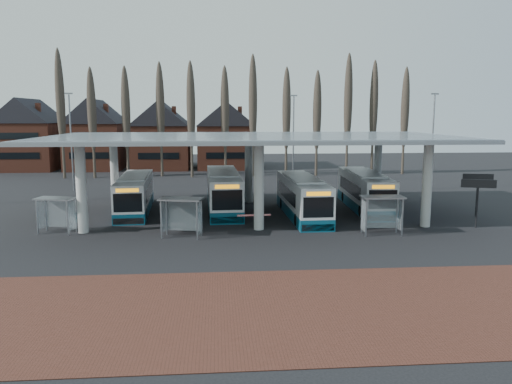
{
  "coord_description": "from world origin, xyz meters",
  "views": [
    {
      "loc": [
        -2.88,
        -31.5,
        7.97
      ],
      "look_at": [
        0.15,
        7.0,
        1.95
      ],
      "focal_mm": 35.0,
      "sensor_mm": 36.0,
      "label": 1
    }
  ],
  "objects": [
    {
      "name": "shelter_1",
      "position": [
        -5.2,
        0.82,
        1.88
      ],
      "size": [
        3.02,
        1.97,
        2.58
      ],
      "rotation": [
        0.0,
        0.0,
        -0.22
      ],
      "color": "gray",
      "rests_on": "ground"
    },
    {
      "name": "brick_strip",
      "position": [
        0.0,
        -12.0,
        0.01
      ],
      "size": [
        70.0,
        10.0,
        0.03
      ],
      "primitive_type": "cube",
      "color": "#542C21",
      "rests_on": "ground"
    },
    {
      "name": "lamp_post_b",
      "position": [
        6.0,
        26.0,
        5.34
      ],
      "size": [
        0.8,
        0.16,
        10.17
      ],
      "color": "slate",
      "rests_on": "ground"
    },
    {
      "name": "poplar_row",
      "position": [
        0.0,
        33.0,
        8.78
      ],
      "size": [
        45.1,
        1.1,
        14.5
      ],
      "color": "#473D33",
      "rests_on": "ground"
    },
    {
      "name": "shelter_2",
      "position": [
        8.07,
        0.5,
        1.89
      ],
      "size": [
        2.84,
        1.48,
        2.6
      ],
      "rotation": [
        0.0,
        0.0,
        -0.03
      ],
      "color": "gray",
      "rests_on": "ground"
    },
    {
      "name": "lamp_post_c",
      "position": [
        20.0,
        20.0,
        5.34
      ],
      "size": [
        0.8,
        0.16,
        10.17
      ],
      "color": "slate",
      "rests_on": "ground"
    },
    {
      "name": "info_sign_0",
      "position": [
        15.43,
        1.8,
        2.9
      ],
      "size": [
        2.25,
        0.83,
        3.45
      ],
      "rotation": [
        0.0,
        0.0,
        -0.31
      ],
      "color": "black",
      "rests_on": "ground"
    },
    {
      "name": "shelter_0",
      "position": [
        -13.71,
        2.65,
        1.76
      ],
      "size": [
        2.84,
        1.9,
        2.42
      ],
      "rotation": [
        0.0,
        0.0,
        -0.25
      ],
      "color": "gray",
      "rests_on": "ground"
    },
    {
      "name": "bus_0",
      "position": [
        -9.68,
        9.92,
        1.43
      ],
      "size": [
        3.02,
        11.01,
        3.03
      ],
      "rotation": [
        0.0,
        0.0,
        0.06
      ],
      "color": "white",
      "rests_on": "ground"
    },
    {
      "name": "bus_3",
      "position": [
        9.66,
        9.72,
        1.48
      ],
      "size": [
        3.02,
        11.42,
        3.14
      ],
      "rotation": [
        0.0,
        0.0,
        -0.05
      ],
      "color": "white",
      "rests_on": "ground"
    },
    {
      "name": "barrier",
      "position": [
        -0.34,
        2.62,
        0.91
      ],
      "size": [
        2.36,
        0.7,
        1.18
      ],
      "rotation": [
        0.0,
        0.0,
        0.06
      ],
      "color": "black",
      "rests_on": "ground"
    },
    {
      "name": "bus_2",
      "position": [
        3.81,
        6.94,
        1.48
      ],
      "size": [
        2.67,
        11.34,
        3.14
      ],
      "rotation": [
        0.0,
        0.0,
        0.02
      ],
      "color": "white",
      "rests_on": "ground"
    },
    {
      "name": "station_canopy",
      "position": [
        0.0,
        8.0,
        5.68
      ],
      "size": [
        32.0,
        16.0,
        6.34
      ],
      "color": "beige",
      "rests_on": "ground"
    },
    {
      "name": "townhouse_row",
      "position": [
        -15.75,
        44.0,
        5.94
      ],
      "size": [
        36.8,
        10.3,
        12.25
      ],
      "color": "brown",
      "rests_on": "ground"
    },
    {
      "name": "info_sign_1",
      "position": [
        17.46,
        5.65,
        2.84
      ],
      "size": [
        2.25,
        0.63,
        3.39
      ],
      "rotation": [
        0.0,
        0.0,
        -0.22
      ],
      "color": "black",
      "rests_on": "ground"
    },
    {
      "name": "lamp_post_a",
      "position": [
        -18.0,
        22.0,
        5.34
      ],
      "size": [
        0.8,
        0.16,
        10.17
      ],
      "color": "slate",
      "rests_on": "ground"
    },
    {
      "name": "bus_1",
      "position": [
        -2.36,
        10.12,
        1.55
      ],
      "size": [
        2.92,
        11.92,
        3.29
      ],
      "rotation": [
        0.0,
        0.0,
        0.03
      ],
      "color": "white",
      "rests_on": "ground"
    },
    {
      "name": "ground",
      "position": [
        0.0,
        0.0,
        0.0
      ],
      "size": [
        140.0,
        140.0,
        0.0
      ],
      "primitive_type": "plane",
      "color": "black",
      "rests_on": "ground"
    }
  ]
}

